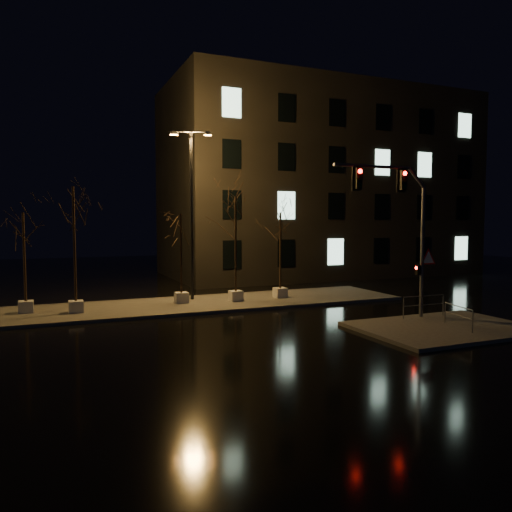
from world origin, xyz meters
name	(u,v)px	position (x,y,z in m)	size (l,w,h in m)	color
ground	(242,328)	(0.00, 0.00, 0.00)	(90.00, 90.00, 0.00)	black
median	(200,304)	(0.00, 6.00, 0.07)	(22.00, 5.00, 0.15)	#45433E
sidewalk_corner	(444,328)	(7.50, -3.50, 0.07)	(7.00, 5.00, 0.15)	#45433E
building	(318,185)	(14.00, 18.00, 7.50)	(25.00, 12.00, 15.00)	black
tree_0	(24,235)	(-8.31, 6.48, 3.79)	(1.80, 1.80, 4.79)	beige
tree_1	(74,215)	(-6.15, 5.61, 4.73)	(1.80, 1.80, 6.04)	beige
tree_2	(181,234)	(-0.90, 6.36, 3.78)	(1.80, 1.80, 4.78)	beige
tree_3	(236,221)	(1.94, 5.83, 4.45)	(1.80, 1.80, 5.67)	beige
tree_4	(280,231)	(4.65, 5.99, 3.85)	(1.80, 1.80, 4.87)	beige
traffic_signal_mast	(404,219)	(6.96, -1.51, 4.50)	(5.43, 0.22, 6.63)	#5C5E64
streetlight_main	(191,203)	(-0.05, 7.32, 5.40)	(2.22, 0.99, 9.10)	black
guard_rail_a	(424,303)	(8.08, -1.63, 0.78)	(2.25, 0.10, 0.97)	#5C5E64
guard_rail_b	(458,314)	(7.76, -3.96, 0.72)	(0.40, 1.84, 0.89)	#5C5E64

